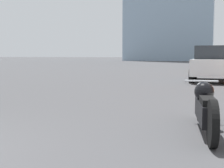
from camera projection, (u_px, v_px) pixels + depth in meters
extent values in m
cylinder|color=black|center=(200.00, 104.00, 6.13)|extent=(0.19, 0.69, 0.68)
cylinder|color=black|center=(213.00, 124.00, 4.33)|extent=(0.19, 0.69, 0.68)
cube|color=black|center=(205.00, 111.00, 5.23)|extent=(0.43, 1.42, 0.33)
sphere|color=black|center=(204.00, 92.00, 5.47)|extent=(0.34, 0.34, 0.34)
cube|color=black|center=(208.00, 101.00, 4.91)|extent=(0.30, 0.66, 0.10)
sphere|color=silver|center=(201.00, 87.00, 6.13)|extent=(0.16, 0.16, 0.16)
cylinder|color=silver|center=(201.00, 81.00, 5.99)|extent=(0.62, 0.12, 0.04)
cube|color=silver|center=(210.00, 67.00, 15.45)|extent=(1.71, 4.24, 0.76)
cube|color=#23282D|center=(211.00, 53.00, 15.38)|extent=(1.45, 2.04, 0.65)
cylinder|color=black|center=(195.00, 73.00, 16.98)|extent=(0.20, 0.67, 0.67)
cylinder|color=black|center=(191.00, 76.00, 14.50)|extent=(0.20, 0.67, 0.67)
cube|color=gold|center=(210.00, 62.00, 26.77)|extent=(1.94, 4.54, 0.70)
cube|color=#23282D|center=(210.00, 54.00, 26.71)|extent=(1.58, 2.21, 0.64)
cylinder|color=black|center=(201.00, 66.00, 28.38)|extent=(0.23, 0.70, 0.69)
cylinder|color=black|center=(220.00, 66.00, 27.79)|extent=(0.23, 0.70, 0.69)
cylinder|color=black|center=(198.00, 67.00, 25.81)|extent=(0.23, 0.70, 0.69)
cylinder|color=black|center=(219.00, 67.00, 25.22)|extent=(0.23, 0.70, 0.69)
cube|color=red|center=(212.00, 60.00, 36.52)|extent=(2.21, 4.03, 0.76)
cube|color=#23282D|center=(213.00, 54.00, 36.46)|extent=(1.74, 2.00, 0.68)
cylinder|color=black|center=(206.00, 63.00, 38.00)|extent=(0.27, 0.70, 0.68)
cylinder|color=black|center=(221.00, 63.00, 37.29)|extent=(0.27, 0.70, 0.68)
cylinder|color=black|center=(203.00, 64.00, 35.82)|extent=(0.27, 0.70, 0.68)
cylinder|color=black|center=(219.00, 64.00, 35.11)|extent=(0.27, 0.70, 0.68)
cube|color=#1E6B33|center=(215.00, 59.00, 46.56)|extent=(1.79, 3.99, 0.74)
cube|color=#23282D|center=(215.00, 55.00, 46.50)|extent=(1.52, 1.92, 0.59)
cylinder|color=black|center=(209.00, 62.00, 48.03)|extent=(0.20, 0.60, 0.60)
cylinder|color=black|center=(221.00, 62.00, 47.49)|extent=(0.20, 0.60, 0.60)
cylinder|color=black|center=(209.00, 62.00, 45.69)|extent=(0.20, 0.60, 0.60)
cylinder|color=black|center=(221.00, 62.00, 45.16)|extent=(0.20, 0.60, 0.60)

